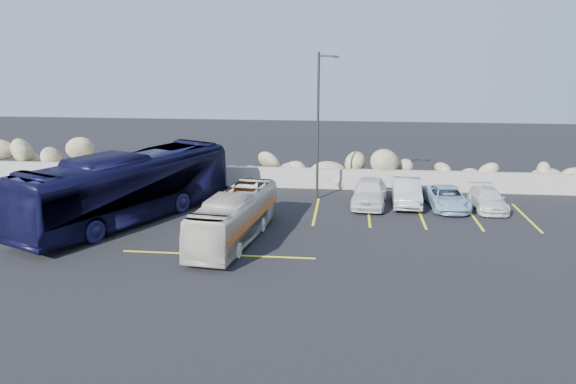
# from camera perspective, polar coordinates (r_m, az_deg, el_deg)

# --- Properties ---
(ground) EXTENTS (90.00, 90.00, 0.00)m
(ground) POSITION_cam_1_polar(r_m,az_deg,el_deg) (22.82, -4.79, -6.65)
(ground) COLOR black
(ground) RESTS_ON ground
(seawall) EXTENTS (60.00, 0.40, 1.20)m
(seawall) POSITION_cam_1_polar(r_m,az_deg,el_deg) (34.01, -0.99, 1.50)
(seawall) COLOR gray
(seawall) RESTS_ON ground
(riprap_pile) EXTENTS (54.00, 2.80, 2.60)m
(riprap_pile) POSITION_cam_1_polar(r_m,az_deg,el_deg) (35.03, -0.75, 3.05)
(riprap_pile) COLOR #897B59
(riprap_pile) RESTS_ON ground
(parking_lines) EXTENTS (18.16, 9.36, 0.01)m
(parking_lines) POSITION_cam_1_polar(r_m,az_deg,el_deg) (27.69, 6.91, -2.88)
(parking_lines) COLOR yellow
(parking_lines) RESTS_ON ground
(lamppost) EXTENTS (1.14, 0.18, 8.00)m
(lamppost) POSITION_cam_1_polar(r_m,az_deg,el_deg) (30.69, 3.16, 7.09)
(lamppost) COLOR #2E2C29
(lamppost) RESTS_ON ground
(vintage_bus) EXTENTS (2.76, 7.82, 2.13)m
(vintage_bus) POSITION_cam_1_polar(r_m,az_deg,el_deg) (24.47, -5.44, -2.56)
(vintage_bus) COLOR beige
(vintage_bus) RESTS_ON ground
(tour_coach) EXTENTS (7.71, 12.06, 3.35)m
(tour_coach) POSITION_cam_1_polar(r_m,az_deg,el_deg) (28.20, -15.97, 0.49)
(tour_coach) COLOR black
(tour_coach) RESTS_ON ground
(car_a) EXTENTS (2.15, 4.47, 1.47)m
(car_a) POSITION_cam_1_polar(r_m,az_deg,el_deg) (30.27, 8.27, -0.00)
(car_a) COLOR silver
(car_a) RESTS_ON ground
(car_b) EXTENTS (1.60, 4.21, 1.37)m
(car_b) POSITION_cam_1_polar(r_m,az_deg,el_deg) (30.81, 11.95, -0.01)
(car_b) COLOR #B8B7BD
(car_b) RESTS_ON ground
(car_c) EXTENTS (1.59, 3.74, 1.08)m
(car_c) POSITION_cam_1_polar(r_m,az_deg,el_deg) (31.12, 19.64, -0.68)
(car_c) COLOR silver
(car_c) RESTS_ON ground
(car_d) EXTENTS (2.12, 4.16, 1.13)m
(car_d) POSITION_cam_1_polar(r_m,az_deg,el_deg) (30.63, 15.86, -0.57)
(car_d) COLOR #96B8D4
(car_d) RESTS_ON ground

